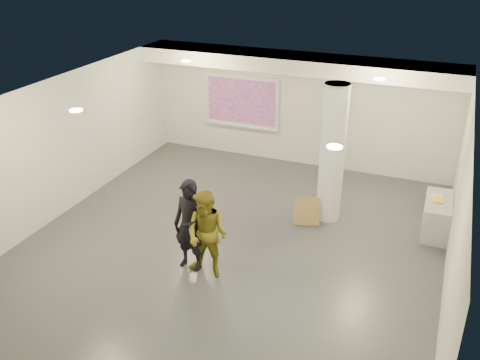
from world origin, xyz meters
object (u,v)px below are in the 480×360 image
at_px(credenza, 437,216).
at_px(man, 207,234).
at_px(column, 332,154).
at_px(projection_screen, 242,102).
at_px(woman, 190,226).

relative_size(credenza, man, 0.76).
xyz_separation_m(column, projection_screen, (-3.10, 2.65, 0.03)).
xyz_separation_m(projection_screen, man, (1.57, -5.55, -0.70)).
relative_size(projection_screen, credenza, 1.67).
bearing_deg(projection_screen, woman, -77.71).
bearing_deg(projection_screen, column, -40.56).
distance_m(column, man, 3.34).
bearing_deg(credenza, projection_screen, 153.87).
xyz_separation_m(credenza, woman, (-4.13, -3.05, 0.51)).
bearing_deg(woman, man, -6.00).
relative_size(column, man, 1.81).
xyz_separation_m(credenza, man, (-3.75, -3.13, 0.46)).
relative_size(column, projection_screen, 1.43).
bearing_deg(column, man, -117.81).
distance_m(projection_screen, woman, 5.63).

